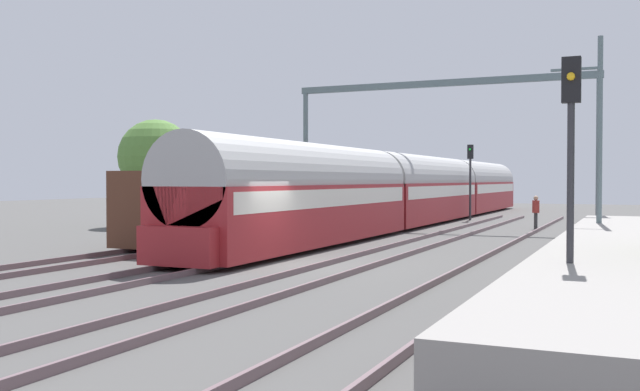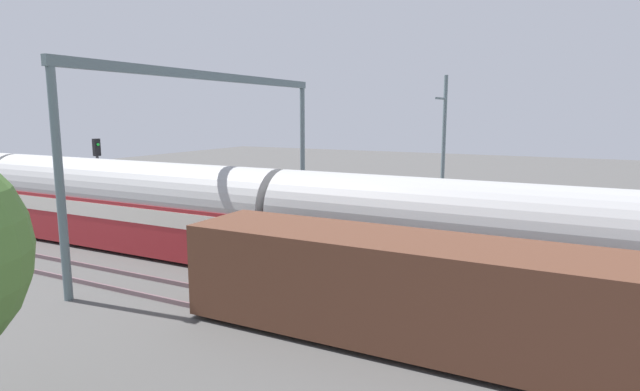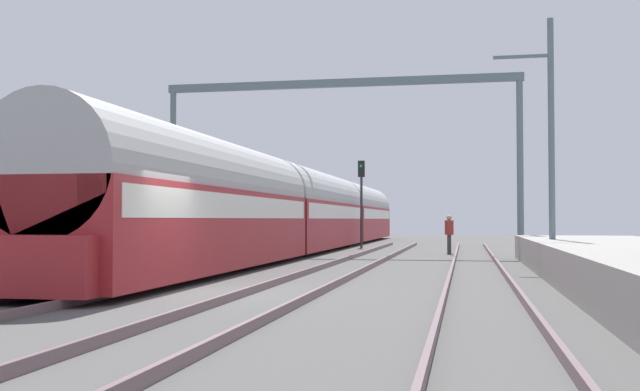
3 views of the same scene
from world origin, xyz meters
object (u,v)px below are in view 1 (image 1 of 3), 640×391
(person_crossing, at_px, (536,209))
(freight_car, at_px, (237,205))
(railway_signal_near, at_px, (571,148))
(railway_signal_far, at_px, (470,171))
(passenger_train, at_px, (423,190))
(catenary_gantry, at_px, (440,117))

(person_crossing, bearing_deg, freight_car, -68.88)
(person_crossing, distance_m, railway_signal_near, 23.43)
(freight_car, xyz_separation_m, railway_signal_near, (14.33, -11.30, 1.71))
(railway_signal_far, bearing_deg, railway_signal_near, -74.34)
(railway_signal_near, xyz_separation_m, railway_signal_far, (-8.48, 30.24, -0.11))
(passenger_train, bearing_deg, catenary_gantry, -61.36)
(railway_signal_near, bearing_deg, freight_car, 141.74)
(railway_signal_near, bearing_deg, passenger_train, 111.76)
(railway_signal_far, height_order, catenary_gantry, catenary_gantry)
(person_crossing, relative_size, catenary_gantry, 0.11)
(freight_car, bearing_deg, catenary_gantry, 62.07)
(railway_signal_far, relative_size, catenary_gantry, 0.29)
(railway_signal_near, xyz_separation_m, catenary_gantry, (-8.42, 22.44, 2.70))
(passenger_train, distance_m, railway_signal_near, 28.06)
(railway_signal_far, bearing_deg, freight_car, -107.17)
(railway_signal_near, bearing_deg, catenary_gantry, 110.58)
(passenger_train, relative_size, freight_car, 3.78)
(freight_car, height_order, railway_signal_far, railway_signal_far)
(passenger_train, xyz_separation_m, railway_signal_far, (1.92, 4.20, 1.10))
(passenger_train, bearing_deg, railway_signal_far, 65.45)
(passenger_train, xyz_separation_m, person_crossing, (6.84, -2.99, -0.94))
(freight_car, distance_m, catenary_gantry, 13.36)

